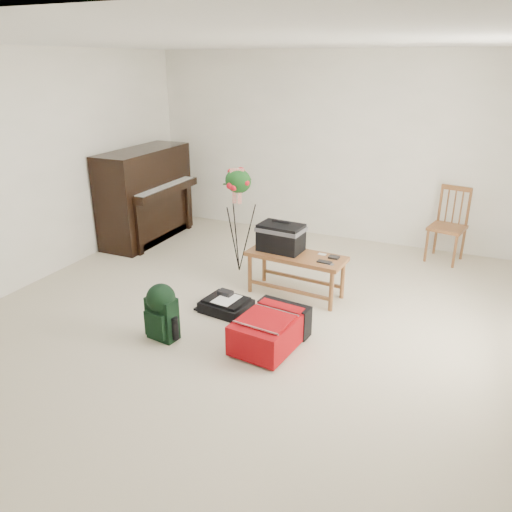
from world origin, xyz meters
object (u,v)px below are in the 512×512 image
at_px(bench, 285,243).
at_px(dining_chair, 448,226).
at_px(green_backpack, 161,309).
at_px(piano, 147,197).
at_px(red_suitcase, 272,327).
at_px(black_duffel, 226,305).
at_px(flower_stand, 239,221).

xyz_separation_m(bench, dining_chair, (1.50, 1.71, -0.11)).
bearing_deg(bench, green_backpack, -110.70).
bearing_deg(piano, red_suitcase, -35.69).
xyz_separation_m(bench, red_suitcase, (0.28, -1.04, -0.40)).
relative_size(red_suitcase, black_duffel, 1.49).
height_order(bench, flower_stand, flower_stand).
height_order(piano, green_backpack, piano).
bearing_deg(bench, flower_stand, 159.08).
xyz_separation_m(red_suitcase, green_backpack, (-0.93, -0.32, 0.13)).
distance_m(bench, dining_chair, 2.28).
relative_size(piano, green_backpack, 2.82).
bearing_deg(flower_stand, green_backpack, -103.80).
bearing_deg(dining_chair, piano, -155.39).
bearing_deg(piano, green_backpack, -52.26).
relative_size(bench, green_backpack, 2.00).
xyz_separation_m(black_duffel, green_backpack, (-0.28, -0.70, 0.22)).
xyz_separation_m(dining_chair, green_backpack, (-2.15, -3.07, -0.16)).
distance_m(piano, dining_chair, 3.97).
distance_m(black_duffel, flower_stand, 1.19).
bearing_deg(flower_stand, piano, 146.52).
height_order(dining_chair, flower_stand, flower_stand).
distance_m(bench, green_backpack, 1.53).
relative_size(black_duffel, green_backpack, 0.94).
relative_size(bench, dining_chair, 1.15).
distance_m(piano, green_backpack, 2.84).
bearing_deg(green_backpack, piano, 136.02).
height_order(piano, red_suitcase, piano).
distance_m(dining_chair, flower_stand, 2.60).
height_order(dining_chair, black_duffel, dining_chair).
height_order(red_suitcase, flower_stand, flower_stand).
height_order(bench, black_duffel, bench).
xyz_separation_m(bench, green_backpack, (-0.65, -1.36, -0.27)).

